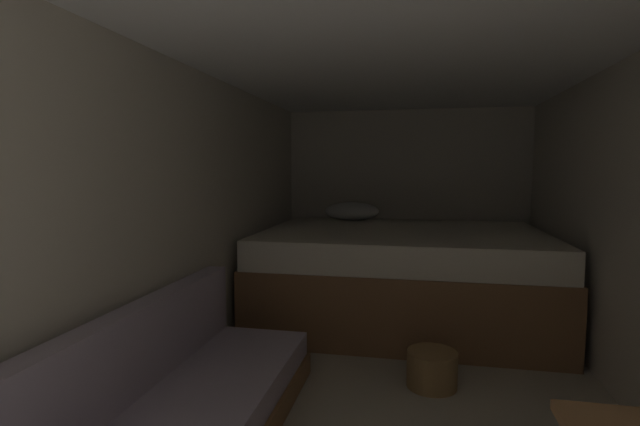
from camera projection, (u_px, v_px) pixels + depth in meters
The scene contains 6 objects.
ground_plane at pixel (391, 416), 2.56m from camera, with size 7.34×7.34×0.00m, color #B2A893.
wall_back at pixel (405, 202), 5.10m from camera, with size 2.65×0.05×1.98m, color beige.
wall_left at pixel (168, 230), 2.73m from camera, with size 0.05×5.34×1.98m, color beige.
ceiling_slab at pixel (396, 39), 2.38m from camera, with size 2.65×5.34×0.05m, color white.
bed at pixel (401, 274), 4.19m from camera, with size 2.43×1.84×1.00m.
wicker_basket at pixel (432, 369), 2.90m from camera, with size 0.31×0.31×0.22m.
Camera 1 is at (0.11, -0.35, 1.34)m, focal length 26.34 mm.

